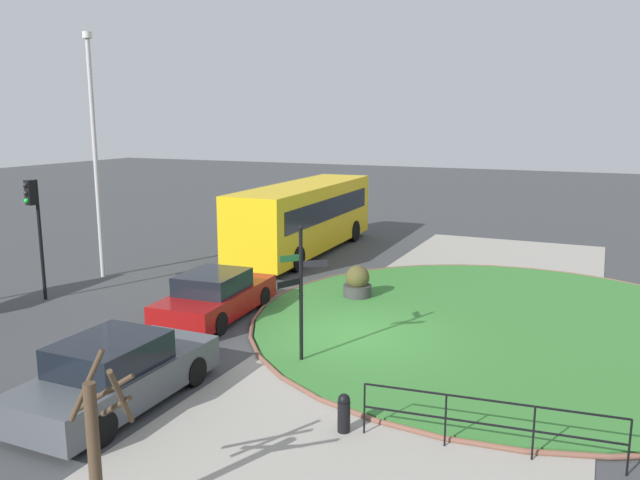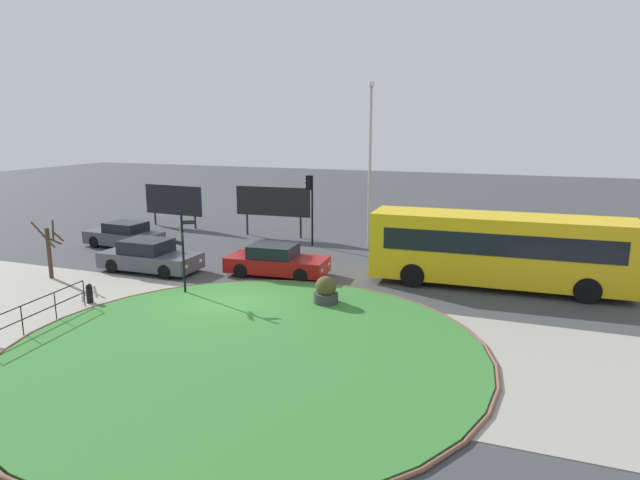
{
  "view_description": "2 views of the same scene",
  "coord_description": "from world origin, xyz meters",
  "px_view_note": "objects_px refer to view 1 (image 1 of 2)",
  "views": [
    {
      "loc": [
        -14.9,
        -5.79,
        5.76
      ],
      "look_at": [
        3.73,
        2.69,
        1.81
      ],
      "focal_mm": 35.35,
      "sensor_mm": 36.0,
      "label": 1
    },
    {
      "loc": [
        10.26,
        -16.98,
        6.62
      ],
      "look_at": [
        2.41,
        3.62,
        1.93
      ],
      "focal_mm": 30.73,
      "sensor_mm": 36.0,
      "label": 2
    }
  ],
  "objects_px": {
    "signpost_directional": "(300,286)",
    "car_far_lane": "(216,296)",
    "car_trailing": "(116,374)",
    "street_tree_bare": "(98,441)",
    "traffic_light_near": "(34,213)",
    "bus_yellow": "(304,216)",
    "lamppost_tall": "(95,150)",
    "bollard_foreground": "(344,413)",
    "planter_near_signpost": "(357,284)"
  },
  "relations": [
    {
      "from": "traffic_light_near",
      "to": "lamppost_tall",
      "type": "bearing_deg",
      "value": -164.45
    },
    {
      "from": "bus_yellow",
      "to": "street_tree_bare",
      "type": "relative_size",
      "value": 3.96
    },
    {
      "from": "bus_yellow",
      "to": "planter_near_signpost",
      "type": "distance_m",
      "value": 7.54
    },
    {
      "from": "signpost_directional",
      "to": "traffic_light_near",
      "type": "height_order",
      "value": "traffic_light_near"
    },
    {
      "from": "lamppost_tall",
      "to": "traffic_light_near",
      "type": "bearing_deg",
      "value": -172.25
    },
    {
      "from": "bollard_foreground",
      "to": "planter_near_signpost",
      "type": "relative_size",
      "value": 0.69
    },
    {
      "from": "car_far_lane",
      "to": "traffic_light_near",
      "type": "distance_m",
      "value": 6.57
    },
    {
      "from": "car_trailing",
      "to": "traffic_light_near",
      "type": "relative_size",
      "value": 1.19
    },
    {
      "from": "bus_yellow",
      "to": "street_tree_bare",
      "type": "xyz_separation_m",
      "value": [
        -18.17,
        -5.62,
        -0.26
      ]
    },
    {
      "from": "car_trailing",
      "to": "lamppost_tall",
      "type": "distance_m",
      "value": 12.07
    },
    {
      "from": "car_trailing",
      "to": "street_tree_bare",
      "type": "distance_m",
      "value": 4.14
    },
    {
      "from": "bus_yellow",
      "to": "traffic_light_near",
      "type": "distance_m",
      "value": 11.16
    },
    {
      "from": "signpost_directional",
      "to": "car_far_lane",
      "type": "distance_m",
      "value": 4.6
    },
    {
      "from": "signpost_directional",
      "to": "planter_near_signpost",
      "type": "distance_m",
      "value": 5.89
    },
    {
      "from": "signpost_directional",
      "to": "lamppost_tall",
      "type": "distance_m",
      "value": 11.7
    },
    {
      "from": "car_far_lane",
      "to": "car_trailing",
      "type": "xyz_separation_m",
      "value": [
        -5.73,
        -1.42,
        0.03
      ]
    },
    {
      "from": "traffic_light_near",
      "to": "signpost_directional",
      "type": "bearing_deg",
      "value": 90.18
    },
    {
      "from": "bollard_foreground",
      "to": "planter_near_signpost",
      "type": "distance_m",
      "value": 8.88
    },
    {
      "from": "bollard_foreground",
      "to": "lamppost_tall",
      "type": "xyz_separation_m",
      "value": [
        7.25,
        12.65,
        4.26
      ]
    },
    {
      "from": "signpost_directional",
      "to": "car_trailing",
      "type": "height_order",
      "value": "signpost_directional"
    },
    {
      "from": "bus_yellow",
      "to": "traffic_light_near",
      "type": "bearing_deg",
      "value": 153.85
    },
    {
      "from": "signpost_directional",
      "to": "car_trailing",
      "type": "bearing_deg",
      "value": 145.67
    },
    {
      "from": "lamppost_tall",
      "to": "street_tree_bare",
      "type": "distance_m",
      "value": 15.81
    },
    {
      "from": "signpost_directional",
      "to": "car_far_lane",
      "type": "xyz_separation_m",
      "value": [
        2.18,
        3.85,
        -1.28
      ]
    },
    {
      "from": "bus_yellow",
      "to": "car_far_lane",
      "type": "bearing_deg",
      "value": -172.23
    },
    {
      "from": "planter_near_signpost",
      "to": "lamppost_tall",
      "type": "bearing_deg",
      "value": 96.59
    },
    {
      "from": "bollard_foreground",
      "to": "traffic_light_near",
      "type": "distance_m",
      "value": 13.09
    },
    {
      "from": "car_trailing",
      "to": "street_tree_bare",
      "type": "bearing_deg",
      "value": -140.93
    },
    {
      "from": "signpost_directional",
      "to": "bus_yellow",
      "type": "relative_size",
      "value": 0.32
    },
    {
      "from": "signpost_directional",
      "to": "traffic_light_near",
      "type": "bearing_deg",
      "value": 82.38
    },
    {
      "from": "bus_yellow",
      "to": "lamppost_tall",
      "type": "height_order",
      "value": "lamppost_tall"
    },
    {
      "from": "bollard_foreground",
      "to": "bus_yellow",
      "type": "distance_m",
      "value": 16.15
    },
    {
      "from": "bus_yellow",
      "to": "lamppost_tall",
      "type": "relative_size",
      "value": 1.19
    },
    {
      "from": "signpost_directional",
      "to": "car_far_lane",
      "type": "height_order",
      "value": "signpost_directional"
    },
    {
      "from": "signpost_directional",
      "to": "planter_near_signpost",
      "type": "relative_size",
      "value": 3.01
    },
    {
      "from": "car_trailing",
      "to": "street_tree_bare",
      "type": "relative_size",
      "value": 1.77
    },
    {
      "from": "car_far_lane",
      "to": "planter_near_signpost",
      "type": "bearing_deg",
      "value": -45.98
    },
    {
      "from": "bus_yellow",
      "to": "signpost_directional",
      "type": "bearing_deg",
      "value": -156.57
    },
    {
      "from": "car_trailing",
      "to": "lamppost_tall",
      "type": "bearing_deg",
      "value": 44.2
    },
    {
      "from": "car_trailing",
      "to": "planter_near_signpost",
      "type": "bearing_deg",
      "value": -10.73
    },
    {
      "from": "bollard_foreground",
      "to": "car_trailing",
      "type": "relative_size",
      "value": 0.17
    },
    {
      "from": "car_far_lane",
      "to": "car_trailing",
      "type": "height_order",
      "value": "car_trailing"
    },
    {
      "from": "bollard_foreground",
      "to": "bus_yellow",
      "type": "height_order",
      "value": "bus_yellow"
    },
    {
      "from": "signpost_directional",
      "to": "street_tree_bare",
      "type": "bearing_deg",
      "value": -178.59
    },
    {
      "from": "bollard_foreground",
      "to": "bus_yellow",
      "type": "xyz_separation_m",
      "value": [
        14.16,
        7.67,
        1.22
      ]
    },
    {
      "from": "bus_yellow",
      "to": "car_trailing",
      "type": "xyz_separation_m",
      "value": [
        -15.01,
        -3.02,
        -0.95
      ]
    },
    {
      "from": "lamppost_tall",
      "to": "street_tree_bare",
      "type": "height_order",
      "value": "lamppost_tall"
    },
    {
      "from": "signpost_directional",
      "to": "planter_near_signpost",
      "type": "bearing_deg",
      "value": 7.47
    },
    {
      "from": "lamppost_tall",
      "to": "planter_near_signpost",
      "type": "bearing_deg",
      "value": -83.41
    },
    {
      "from": "car_trailing",
      "to": "lamppost_tall",
      "type": "relative_size",
      "value": 0.53
    }
  ]
}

